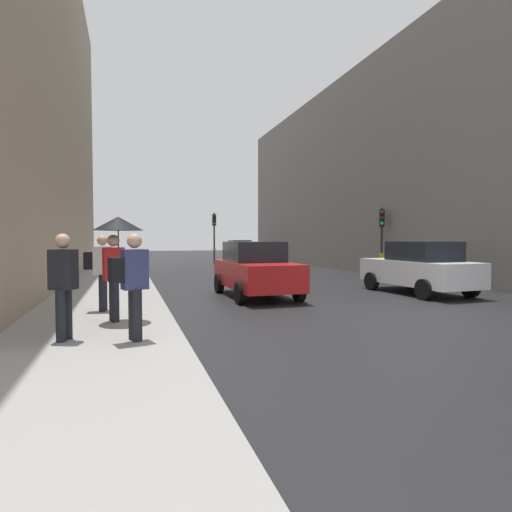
% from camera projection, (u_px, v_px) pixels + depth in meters
% --- Properties ---
extents(ground_plane, '(120.00, 120.00, 0.00)m').
position_uv_depth(ground_plane, '(415.00, 316.00, 10.07)').
color(ground_plane, black).
extents(sidewalk_kerb, '(3.12, 40.00, 0.16)m').
position_uv_depth(sidewalk_kerb, '(108.00, 293.00, 13.67)').
color(sidewalk_kerb, gray).
rests_on(sidewalk_kerb, ground).
extents(building_facade_right, '(12.00, 33.26, 11.51)m').
position_uv_depth(building_facade_right, '(426.00, 178.00, 26.69)').
color(building_facade_right, slate).
rests_on(building_facade_right, ground).
extents(traffic_light_far_median, '(0.24, 0.43, 3.79)m').
position_uv_depth(traffic_light_far_median, '(214.00, 229.00, 31.20)').
color(traffic_light_far_median, '#2D2D2D').
rests_on(traffic_light_far_median, ground).
extents(traffic_light_mid_street, '(0.36, 0.44, 3.39)m').
position_uv_depth(traffic_light_mid_street, '(382.00, 229.00, 20.53)').
color(traffic_light_mid_street, '#2D2D2D').
rests_on(traffic_light_mid_street, ground).
extents(car_red_sedan, '(2.06, 4.22, 1.76)m').
position_uv_depth(car_red_sedan, '(255.00, 269.00, 13.40)').
color(car_red_sedan, red).
rests_on(car_red_sedan, ground).
extents(car_white_compact, '(2.14, 4.26, 1.76)m').
position_uv_depth(car_white_compact, '(419.00, 268.00, 14.13)').
color(car_white_compact, silver).
rests_on(car_white_compact, ground).
extents(car_dark_suv, '(2.08, 4.23, 1.76)m').
position_uv_depth(car_dark_suv, '(239.00, 250.00, 35.90)').
color(car_dark_suv, black).
rests_on(car_dark_suv, ground).
extents(pedestrian_with_umbrella, '(1.00, 1.00, 2.14)m').
position_uv_depth(pedestrian_with_umbrella, '(117.00, 239.00, 8.54)').
color(pedestrian_with_umbrella, black).
rests_on(pedestrian_with_umbrella, sidewalk_kerb).
extents(pedestrian_with_black_backpack, '(0.62, 0.36, 1.77)m').
position_uv_depth(pedestrian_with_black_backpack, '(101.00, 268.00, 9.77)').
color(pedestrian_with_black_backpack, black).
rests_on(pedestrian_with_black_backpack, sidewalk_kerb).
extents(pedestrian_with_grey_backpack, '(0.65, 0.43, 1.77)m').
position_uv_depth(pedestrian_with_grey_backpack, '(132.00, 280.00, 6.89)').
color(pedestrian_with_grey_backpack, black).
rests_on(pedestrian_with_grey_backpack, sidewalk_kerb).
extents(pedestrian_in_dark_coat, '(0.47, 0.39, 1.77)m').
position_uv_depth(pedestrian_in_dark_coat, '(63.00, 282.00, 6.91)').
color(pedestrian_in_dark_coat, black).
rests_on(pedestrian_in_dark_coat, sidewalk_kerb).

